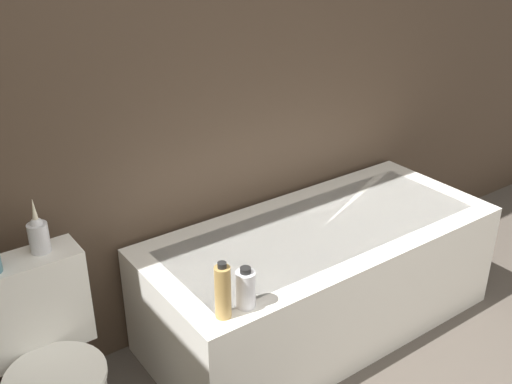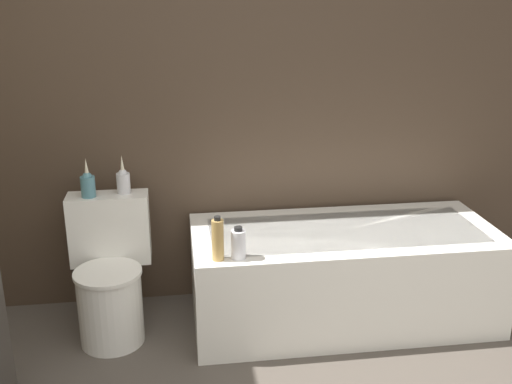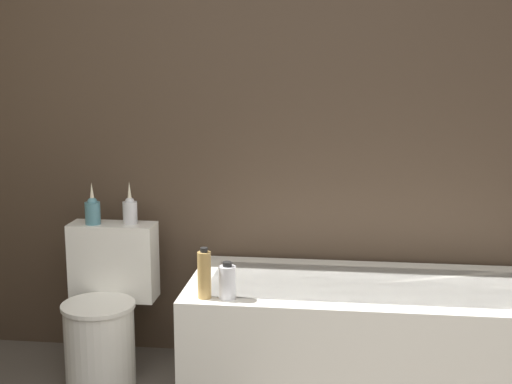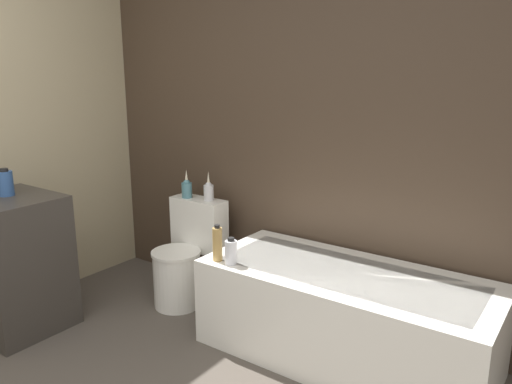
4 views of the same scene
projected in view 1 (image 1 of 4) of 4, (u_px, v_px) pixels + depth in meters
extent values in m
cube|color=#423326|center=(137.00, 69.00, 2.40)|extent=(6.40, 0.06, 2.60)
cube|color=white|center=(319.00, 277.00, 2.89)|extent=(1.70, 0.74, 0.55)
cube|color=#B7BCC6|center=(322.00, 229.00, 2.77)|extent=(1.50, 0.54, 0.01)
cylinder|color=white|center=(55.00, 377.00, 2.09)|extent=(0.36, 0.36, 0.02)
cube|color=white|center=(26.00, 306.00, 2.21)|extent=(0.44, 0.17, 0.40)
cylinder|color=silver|center=(39.00, 238.00, 2.16)|extent=(0.07, 0.07, 0.11)
sphere|color=silver|center=(37.00, 224.00, 2.13)|extent=(0.05, 0.05, 0.05)
cone|color=beige|center=(34.00, 211.00, 2.11)|extent=(0.03, 0.03, 0.10)
cylinder|color=tan|center=(223.00, 292.00, 2.13)|extent=(0.06, 0.06, 0.21)
cylinder|color=black|center=(222.00, 265.00, 2.08)|extent=(0.03, 0.03, 0.02)
cylinder|color=silver|center=(246.00, 289.00, 2.20)|extent=(0.07, 0.07, 0.15)
cylinder|color=black|center=(245.00, 270.00, 2.16)|extent=(0.04, 0.04, 0.02)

